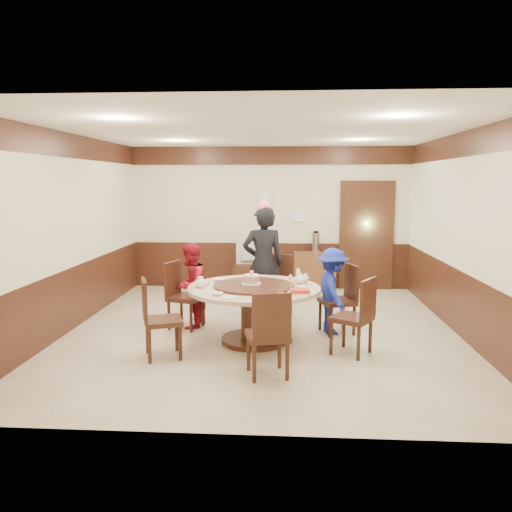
# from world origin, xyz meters

# --- Properties ---
(room) EXTENTS (6.00, 6.04, 2.84)m
(room) POSITION_xyz_m (0.01, 0.01, 1.08)
(room) COLOR #C3B49C
(room) RESTS_ON ground
(banquet_table) EXTENTS (1.74, 1.74, 0.78)m
(banquet_table) POSITION_xyz_m (-0.08, -0.53, 0.53)
(banquet_table) COLOR #381B11
(banquet_table) RESTS_ON ground
(chair_0) EXTENTS (0.56, 0.55, 0.97)m
(chair_0) POSITION_xyz_m (1.08, -0.03, 0.30)
(chair_0) COLOR #381B11
(chair_0) RESTS_ON ground
(chair_1) EXTENTS (0.56, 0.56, 0.97)m
(chair_1) POSITION_xyz_m (0.19, 0.77, 0.30)
(chair_1) COLOR #381B11
(chair_1) RESTS_ON ground
(chair_2) EXTENTS (0.56, 0.55, 0.97)m
(chair_2) POSITION_xyz_m (-1.14, 0.07, 0.30)
(chair_2) COLOR #381B11
(chair_2) RESTS_ON ground
(chair_3) EXTENTS (0.57, 0.56, 0.97)m
(chair_3) POSITION_xyz_m (-1.17, -1.18, 0.30)
(chair_3) COLOR #381B11
(chair_3) RESTS_ON ground
(chair_4) EXTENTS (0.53, 0.54, 0.97)m
(chair_4) POSITION_xyz_m (0.15, -1.70, 0.30)
(chair_4) COLOR #381B11
(chair_4) RESTS_ON ground
(chair_5) EXTENTS (0.61, 0.61, 0.97)m
(chair_5) POSITION_xyz_m (1.17, -0.92, 0.30)
(chair_5) COLOR #381B11
(chair_5) RESTS_ON ground
(person_standing) EXTENTS (0.70, 0.53, 1.75)m
(person_standing) POSITION_xyz_m (-0.02, 0.60, 0.87)
(person_standing) COLOR black
(person_standing) RESTS_ON ground
(person_red) EXTENTS (0.55, 0.67, 1.24)m
(person_red) POSITION_xyz_m (-1.06, 0.11, 0.62)
(person_red) COLOR #A51626
(person_red) RESTS_ON ground
(person_blue) EXTENTS (0.59, 0.85, 1.21)m
(person_blue) POSITION_xyz_m (0.99, -0.05, 0.60)
(person_blue) COLOR #18289B
(person_blue) RESTS_ON ground
(birthday_cake) EXTENTS (0.26, 0.26, 0.18)m
(birthday_cake) POSITION_xyz_m (-0.12, -0.48, 0.84)
(birthday_cake) COLOR white
(birthday_cake) RESTS_ON banquet_table
(teapot_left) EXTENTS (0.17, 0.15, 0.13)m
(teapot_left) POSITION_xyz_m (-0.77, -0.63, 0.81)
(teapot_left) COLOR white
(teapot_left) RESTS_ON banquet_table
(teapot_right) EXTENTS (0.17, 0.15, 0.13)m
(teapot_right) POSITION_xyz_m (0.52, -0.30, 0.81)
(teapot_right) COLOR white
(teapot_right) RESTS_ON banquet_table
(bowl_0) EXTENTS (0.17, 0.17, 0.04)m
(bowl_0) POSITION_xyz_m (-0.60, -0.20, 0.77)
(bowl_0) COLOR white
(bowl_0) RESTS_ON banquet_table
(bowl_1) EXTENTS (0.12, 0.12, 0.04)m
(bowl_1) POSITION_xyz_m (0.29, -1.06, 0.77)
(bowl_1) COLOR white
(bowl_1) RESTS_ON banquet_table
(bowl_2) EXTENTS (0.14, 0.14, 0.03)m
(bowl_2) POSITION_xyz_m (-0.50, -1.05, 0.77)
(bowl_2) COLOR white
(bowl_2) RESTS_ON banquet_table
(bowl_3) EXTENTS (0.13, 0.13, 0.04)m
(bowl_3) POSITION_xyz_m (0.53, -0.64, 0.77)
(bowl_3) COLOR white
(bowl_3) RESTS_ON banquet_table
(bowl_4) EXTENTS (0.15, 0.15, 0.04)m
(bowl_4) POSITION_xyz_m (-0.76, -0.41, 0.77)
(bowl_4) COLOR white
(bowl_4) RESTS_ON banquet_table
(saucer_near) EXTENTS (0.18, 0.18, 0.01)m
(saucer_near) POSITION_xyz_m (-0.33, -1.18, 0.76)
(saucer_near) COLOR white
(saucer_near) RESTS_ON banquet_table
(saucer_far) EXTENTS (0.18, 0.18, 0.01)m
(saucer_far) POSITION_xyz_m (0.37, -0.03, 0.76)
(saucer_far) COLOR white
(saucer_far) RESTS_ON banquet_table
(shrimp_platter) EXTENTS (0.30, 0.20, 0.06)m
(shrimp_platter) POSITION_xyz_m (0.51, -0.93, 0.78)
(shrimp_platter) COLOR white
(shrimp_platter) RESTS_ON banquet_table
(bottle_0) EXTENTS (0.06, 0.06, 0.16)m
(bottle_0) POSITION_xyz_m (0.39, -0.60, 0.83)
(bottle_0) COLOR white
(bottle_0) RESTS_ON banquet_table
(bottle_1) EXTENTS (0.06, 0.06, 0.16)m
(bottle_1) POSITION_xyz_m (0.59, -0.48, 0.83)
(bottle_1) COLOR white
(bottle_1) RESTS_ON banquet_table
(bottle_2) EXTENTS (0.06, 0.06, 0.16)m
(bottle_2) POSITION_xyz_m (0.50, -0.10, 0.83)
(bottle_2) COLOR white
(bottle_2) RESTS_ON banquet_table
(tv_stand) EXTENTS (0.85, 0.45, 0.50)m
(tv_stand) POSITION_xyz_m (-0.30, 2.75, 0.25)
(tv_stand) COLOR #381B11
(tv_stand) RESTS_ON ground
(television) EXTENTS (0.74, 0.10, 0.42)m
(television) POSITION_xyz_m (-0.30, 2.75, 0.71)
(television) COLOR #959497
(television) RESTS_ON tv_stand
(side_cabinet) EXTENTS (0.80, 0.40, 0.75)m
(side_cabinet) POSITION_xyz_m (0.89, 2.78, 0.38)
(side_cabinet) COLOR brown
(side_cabinet) RESTS_ON ground
(thermos) EXTENTS (0.15, 0.15, 0.38)m
(thermos) POSITION_xyz_m (0.90, 2.78, 0.94)
(thermos) COLOR silver
(thermos) RESTS_ON side_cabinet
(notice_left) EXTENTS (0.25, 0.00, 0.35)m
(notice_left) POSITION_xyz_m (-0.10, 2.96, 1.75)
(notice_left) COLOR white
(notice_left) RESTS_ON room
(notice_right) EXTENTS (0.30, 0.00, 0.22)m
(notice_right) POSITION_xyz_m (0.55, 2.96, 1.45)
(notice_right) COLOR white
(notice_right) RESTS_ON room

